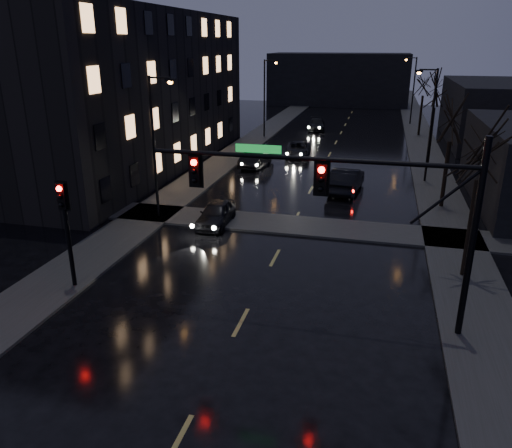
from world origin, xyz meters
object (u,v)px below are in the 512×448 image
Objects in this scene: oncoming_car_c at (298,149)px; lead_car at (346,180)px; oncoming_car_b at (256,157)px; oncoming_car_d at (317,124)px; oncoming_car_a at (216,213)px.

lead_car reaches higher than oncoming_car_c.
oncoming_car_d is (2.45, 19.20, -0.10)m from oncoming_car_b.
oncoming_car_d is at bearing 84.42° from oncoming_car_c.
oncoming_car_c is at bearing 64.92° from oncoming_car_b.
oncoming_car_a is 0.83× the size of oncoming_car_b.
oncoming_car_b reaches higher than oncoming_car_a.
oncoming_car_a is 0.84× the size of oncoming_car_d.
lead_car is (5.31, -24.94, 0.15)m from oncoming_car_d.
oncoming_car_b is at bearing -104.17° from oncoming_car_d.
oncoming_car_a is 18.95m from oncoming_car_c.
oncoming_car_a is 10.66m from lead_car.
oncoming_car_b is (-1.25, 14.18, 0.11)m from oncoming_car_a.
oncoming_car_a is 0.78× the size of lead_car.
lead_car reaches higher than oncoming_car_b.
oncoming_car_c is at bearing -95.85° from oncoming_car_d.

